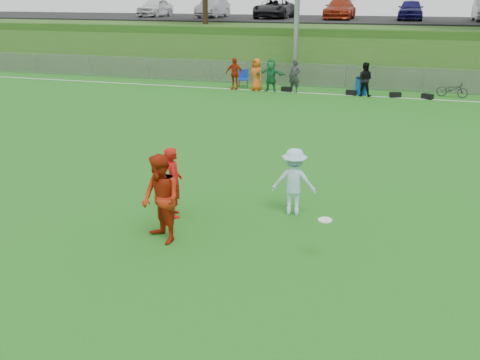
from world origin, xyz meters
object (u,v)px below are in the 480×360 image
at_px(player_red_left, 174,182).
at_px(recycling_bin, 361,86).
at_px(player_blue, 294,182).
at_px(bicycle, 452,89).
at_px(frisbee, 325,220).
at_px(player_red_center, 161,199).

distance_m(player_red_left, recycling_bin, 17.55).
xyz_separation_m(player_blue, bicycle, (4.60, 17.11, -0.41)).
distance_m(player_red_left, frisbee, 3.88).
bearing_deg(recycling_bin, player_red_left, -99.18).
bearing_deg(player_blue, player_red_center, 37.74).
bearing_deg(frisbee, recycling_bin, 92.77).
relative_size(player_red_center, recycling_bin, 2.08).
relative_size(player_red_center, frisbee, 6.80).
xyz_separation_m(player_red_center, bicycle, (6.95, 19.39, -0.55)).
bearing_deg(recycling_bin, player_red_center, -97.64).
bearing_deg(frisbee, player_red_center, -177.47).
height_order(frisbee, recycling_bin, recycling_bin).
bearing_deg(bicycle, recycling_bin, 113.08).
bearing_deg(bicycle, frisbee, -176.81).
xyz_separation_m(player_red_left, player_blue, (2.65, 0.95, -0.03)).
height_order(player_red_left, bicycle, player_red_left).
xyz_separation_m(player_red_left, bicycle, (7.25, 18.06, -0.44)).
bearing_deg(bicycle, player_blue, 178.60).
height_order(player_red_center, player_blue, player_red_center).
distance_m(player_red_center, player_blue, 3.27).
xyz_separation_m(player_red_left, player_red_center, (0.30, -1.33, 0.11)).
bearing_deg(recycling_bin, bicycle, 9.44).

